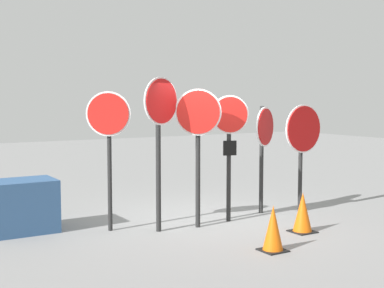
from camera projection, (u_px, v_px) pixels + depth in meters
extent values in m
plane|color=gray|center=(211.00, 221.00, 9.80)|extent=(40.00, 40.00, 0.00)
cylinder|color=black|center=(110.00, 167.00, 9.01)|extent=(0.07, 0.07, 2.17)
cylinder|color=white|center=(108.00, 114.00, 8.87)|extent=(0.64, 0.42, 0.75)
cylinder|color=red|center=(108.00, 114.00, 8.85)|extent=(0.59, 0.39, 0.69)
cylinder|color=black|center=(158.00, 155.00, 8.94)|extent=(0.09, 0.09, 2.59)
cylinder|color=white|center=(161.00, 101.00, 8.82)|extent=(0.76, 0.29, 0.80)
cylinder|color=red|center=(162.00, 101.00, 8.81)|extent=(0.70, 0.27, 0.74)
cylinder|color=black|center=(198.00, 162.00, 9.25)|extent=(0.08, 0.08, 2.30)
cylinder|color=white|center=(198.00, 112.00, 9.11)|extent=(0.71, 0.41, 0.80)
cylinder|color=red|center=(198.00, 112.00, 9.10)|extent=(0.66, 0.38, 0.74)
cylinder|color=black|center=(229.00, 163.00, 9.71)|extent=(0.08, 0.08, 2.14)
cylinder|color=white|center=(230.00, 115.00, 9.57)|extent=(0.67, 0.25, 0.70)
cylinder|color=red|center=(230.00, 115.00, 9.56)|extent=(0.61, 0.23, 0.64)
cube|color=black|center=(230.00, 148.00, 9.62)|extent=(0.24, 0.10, 0.27)
cylinder|color=black|center=(261.00, 160.00, 10.41)|extent=(0.08, 0.08, 2.10)
cylinder|color=white|center=(265.00, 127.00, 10.32)|extent=(0.69, 0.37, 0.76)
cylinder|color=#AD0F0F|center=(266.00, 127.00, 10.31)|extent=(0.64, 0.35, 0.70)
cylinder|color=black|center=(300.00, 161.00, 10.56)|extent=(0.08, 0.08, 2.00)
cylinder|color=white|center=(303.00, 129.00, 10.45)|extent=(0.95, 0.08, 0.95)
cylinder|color=#AD0F0F|center=(304.00, 129.00, 10.44)|extent=(0.89, 0.08, 0.89)
cube|color=black|center=(273.00, 250.00, 7.87)|extent=(0.36, 0.36, 0.02)
cone|color=#E05B0C|center=(273.00, 227.00, 7.84)|extent=(0.30, 0.30, 0.66)
cube|color=black|center=(302.00, 231.00, 8.99)|extent=(0.38, 0.38, 0.02)
cone|color=#E05B0C|center=(303.00, 212.00, 8.96)|extent=(0.32, 0.32, 0.66)
cube|color=#335684|center=(24.00, 206.00, 8.98)|extent=(1.01, 0.79, 0.88)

